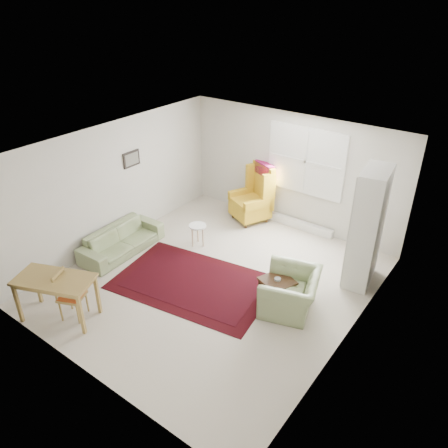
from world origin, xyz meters
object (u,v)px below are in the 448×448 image
Objects in this scene: desk at (58,298)px; armchair at (291,288)px; sofa at (121,236)px; cabinet at (367,228)px; stool at (198,235)px; coffee_table at (277,290)px; desk_chair at (72,295)px; wingback_chair at (251,193)px.

armchair is at bearing 40.04° from desk.
cabinet is (4.20, 1.91, 0.72)m from sofa.
cabinet is (3.13, 0.82, 0.84)m from stool.
coffee_table is at bearing -83.23° from sofa.
coffee_table is 3.36m from desk_chair.
cabinet is at bearing 14.65° from stool.
armchair is at bearing -84.89° from sofa.
sofa is 3.59m from armchair.
sofa is at bearing -134.23° from stool.
sofa is at bearing -171.06° from coffee_table.
desk_chair is (0.17, 0.15, 0.04)m from desk.
armchair is at bearing -14.38° from stool.
cabinet reaches higher than stool.
coffee_table is at bearing -22.82° from wingback_chair.
desk_chair reaches higher than sofa.
sofa is at bearing 109.85° from desk.
sofa is 0.83× the size of cabinet.
coffee_table is 2.29m from stool.
coffee_table is (3.28, 0.52, -0.15)m from sofa.
coffee_table is at bearing 43.70° from desk.
desk_chair is (0.87, -1.80, 0.06)m from sofa.
stool is at bearing -121.80° from armchair.
desk is (-2.86, -2.40, -0.01)m from armchair.
cabinet is at bearing 139.05° from armchair.
sofa is 2.07m from desk.
cabinet reaches higher than armchair.
armchair is (3.56, 0.46, 0.04)m from sofa.
stool is (-2.50, 0.64, -0.16)m from armchair.
desk_chair reaches higher than desk.
desk is at bearing -162.32° from sofa.
wingback_chair is 0.61× the size of cabinet.
wingback_chair is 1.64m from stool.
wingback_chair is 3.00m from cabinet.
coffee_table is 1.89m from cabinet.
stool reaches higher than coffee_table.
wingback_chair is 1.09× the size of desk.
wingback_chair reaches higher than coffee_table.
coffee_table is 0.59× the size of desk_chair.
armchair is 3.15m from wingback_chair.
wingback_chair reaches higher than desk.
desk_chair is (-2.70, -2.26, 0.03)m from armchair.
desk is at bearing -73.00° from wingback_chair.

